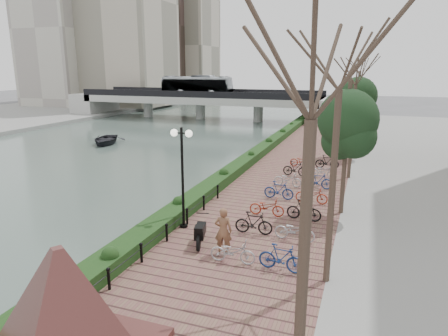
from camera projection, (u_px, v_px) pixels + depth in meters
The scene contains 14 objects.
ground at pixel (95, 281), 14.53m from camera, with size 220.00×220.00×0.00m, color #59595B.
river_water at pixel (127, 141), 42.28m from camera, with size 30.00×130.00×0.02m, color #41524D.
promenade at pixel (292, 171), 29.12m from camera, with size 8.00×75.00×0.50m, color brown.
hedge at pixel (256, 153), 32.38m from camera, with size 1.10×56.00×0.60m, color black.
chain_fence at pixel (155, 243), 15.69m from camera, with size 0.10×14.10×0.70m.
granite_monument at pixel (64, 308), 9.34m from camera, with size 5.01×5.01×3.10m.
lamppost at pixel (182, 156), 17.36m from camera, with size 1.02×0.32×4.56m.
motorcycle at pixel (201, 231), 16.35m from camera, with size 0.54×1.73×1.08m, color black, non-canonical shape.
pedestrian at pixel (223, 231), 15.37m from camera, with size 0.68×0.45×1.87m, color brown.
bicycle_parking at pixel (295, 192), 21.66m from camera, with size 2.40×17.32×1.00m.
street_trees at pixel (349, 138), 22.57m from camera, with size 3.20×37.12×6.80m.
bridge at pixel (200, 97), 59.74m from camera, with size 36.00×10.77×6.50m.
boat at pixel (106, 139), 40.48m from camera, with size 3.25×4.56×0.94m, color black.
far_buildings at pixel (122, 26), 84.46m from camera, with size 35.00×38.00×38.00m.
Camera 1 is at (8.89, -10.71, 7.53)m, focal length 32.00 mm.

